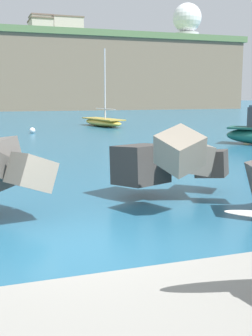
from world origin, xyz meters
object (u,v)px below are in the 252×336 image
object	(u,v)px
mooring_buoy_inner	(32,130)
mooring_buoy_middle	(156,156)
mooring_buoy_outer	(247,135)
station_building_central	(67,31)
station_building_west	(40,30)
boat_mid_left	(103,122)
radar_dome	(187,23)
station_building_east	(41,30)

from	to	relation	value
mooring_buoy_inner	mooring_buoy_middle	distance (m)	16.41
mooring_buoy_outer	station_building_central	world-z (taller)	station_building_central
mooring_buoy_outer	station_building_west	world-z (taller)	station_building_west
boat_mid_left	station_building_west	size ratio (longest dim) A/B	0.86
mooring_buoy_middle	radar_dome	distance (m)	95.76
boat_mid_left	station_building_east	distance (m)	71.00
boat_mid_left	mooring_buoy_middle	bearing A→B (deg)	-100.00
radar_dome	station_building_west	bearing A→B (deg)	-179.80
mooring_buoy_inner	station_building_central	bearing A→B (deg)	76.16
station_building_central	radar_dome	bearing A→B (deg)	-10.53
station_building_west	station_building_east	xyz separation A→B (m)	(1.22, 7.22, 1.03)
station_building_west	station_building_east	world-z (taller)	station_building_east
mooring_buoy_middle	station_building_west	bearing A→B (deg)	84.97
radar_dome	boat_mid_left	bearing A→B (deg)	-122.79
mooring_buoy_middle	mooring_buoy_outer	xyz separation A→B (m)	(9.94, 7.67, 0.00)
station_building_central	boat_mid_left	bearing A→B (deg)	-99.05
radar_dome	station_building_central	bearing A→B (deg)	169.47
station_building_central	mooring_buoy_outer	bearing A→B (deg)	-93.19
boat_mid_left	mooring_buoy_outer	distance (m)	15.09
mooring_buoy_inner	mooring_buoy_outer	bearing A→B (deg)	-32.27
mooring_buoy_inner	station_building_west	distance (m)	69.67
boat_mid_left	station_building_central	bearing A→B (deg)	80.95
station_building_west	station_building_east	size ratio (longest dim) A/B	1.26
mooring_buoy_inner	station_building_east	distance (m)	77.03
mooring_buoy_inner	mooring_buoy_middle	size ratio (longest dim) A/B	1.00
mooring_buoy_outer	station_building_east	world-z (taller)	station_building_east
station_building_central	station_building_east	size ratio (longest dim) A/B	1.13
mooring_buoy_middle	station_building_central	bearing A→B (deg)	80.72
boat_mid_left	station_building_west	world-z (taller)	station_building_west
station_building_east	station_building_west	bearing A→B (deg)	-99.61
station_building_west	station_building_central	size ratio (longest dim) A/B	1.11
radar_dome	mooring_buoy_inner	bearing A→B (deg)	-124.96
radar_dome	station_building_east	distance (m)	35.67
mooring_buoy_middle	mooring_buoy_outer	distance (m)	12.55
mooring_buoy_middle	station_building_west	world-z (taller)	station_building_west
boat_mid_left	station_building_central	distance (m)	69.96
boat_mid_left	station_building_west	xyz separation A→B (m)	(3.51, 61.36, 16.71)
mooring_buoy_middle	station_building_central	distance (m)	91.24
mooring_buoy_outer	radar_dome	xyz separation A→B (m)	(33.46, 75.26, 20.21)
mooring_buoy_middle	mooring_buoy_outer	size ratio (longest dim) A/B	1.00
mooring_buoy_inner	station_building_east	bearing A→B (deg)	80.88
station_building_east	mooring_buoy_outer	bearing A→B (deg)	-89.01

